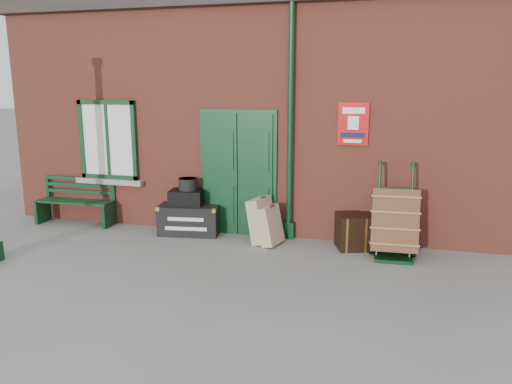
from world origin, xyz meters
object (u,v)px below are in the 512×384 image
(houdini_trunk, at_px, (190,219))
(dark_trunk, at_px, (362,231))
(bench, at_px, (77,200))
(porter_trolley, at_px, (394,222))

(houdini_trunk, height_order, dark_trunk, dark_trunk)
(bench, relative_size, houdini_trunk, 1.41)
(houdini_trunk, xyz_separation_m, porter_trolley, (3.61, -0.29, 0.30))
(houdini_trunk, bearing_deg, porter_trolley, -13.16)
(bench, height_order, houdini_trunk, bench)
(bench, bearing_deg, porter_trolley, -5.73)
(bench, distance_m, houdini_trunk, 2.42)
(bench, bearing_deg, dark_trunk, -2.99)
(houdini_trunk, relative_size, dark_trunk, 1.35)
(dark_trunk, bearing_deg, porter_trolley, -49.31)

